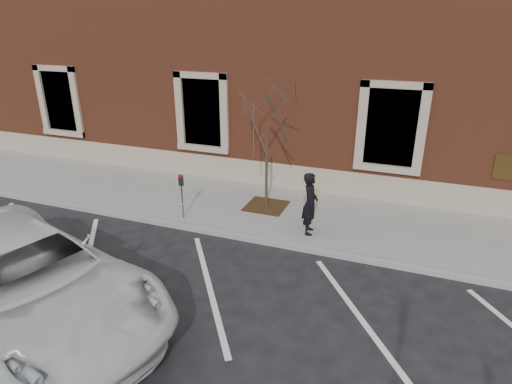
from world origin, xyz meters
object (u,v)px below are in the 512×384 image
at_px(sapling, 267,119).
at_px(white_truck, 21,281).
at_px(parking_meter, 181,188).
at_px(man, 310,203).

bearing_deg(sapling, white_truck, -111.58).
xyz_separation_m(sapling, white_truck, (-2.47, -6.25, -1.86)).
relative_size(parking_meter, sapling, 0.34).
distance_m(man, parking_meter, 3.49).
height_order(man, sapling, sapling).
relative_size(man, parking_meter, 1.29).
distance_m(parking_meter, white_truck, 4.75).
xyz_separation_m(parking_meter, sapling, (1.89, 1.53, 1.71)).
relative_size(sapling, white_truck, 0.59).
bearing_deg(sapling, parking_meter, -140.91).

